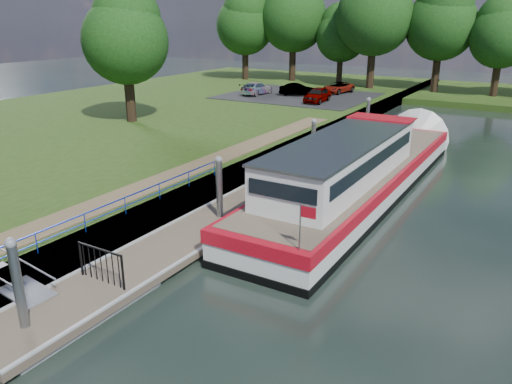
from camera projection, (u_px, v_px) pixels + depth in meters
The scene contains 17 objects.
ground at pixel (44, 329), 13.69m from camera, with size 160.00×160.00×0.00m, color black.
riverbank at pixel (60, 136), 34.44m from camera, with size 32.00×90.00×0.78m, color #243E11.
bank_edge at pixel (250, 169), 26.95m from camera, with size 1.10×90.00×0.78m, color #473D2D.
footpath at pixel (132, 192), 22.04m from camera, with size 1.60×40.00×0.05m, color brown.
carpark at pixel (298, 96), 49.55m from camera, with size 14.00×12.00×0.06m, color black.
blue_fence at pixel (61, 228), 17.02m from camera, with size 0.04×18.04×0.72m.
pontoon at pixel (273, 190), 24.16m from camera, with size 2.50×30.00×0.56m.
mooring_piles at pixel (273, 169), 23.80m from camera, with size 0.30×27.30×3.55m.
gangway at pixel (15, 284), 14.79m from camera, with size 2.58×1.00×0.92m.
gate_panel at pixel (101, 260), 15.09m from camera, with size 1.85×0.05×1.15m.
barge at pixel (363, 171), 24.17m from camera, with size 4.36×21.15×4.78m.
horizon_trees at pixel (428, 20), 51.30m from camera, with size 54.38×10.03×12.87m.
bank_tree_a at pixel (126, 34), 35.40m from camera, with size 6.12×6.12×9.72m.
car_a at pixel (317, 95), 45.30m from camera, with size 1.58×3.92×1.33m, color #999999.
car_b at pixel (297, 89), 49.24m from camera, with size 1.24×3.55×1.17m, color #999999.
car_c at pixel (257, 88), 49.90m from camera, with size 1.71×4.20×1.22m, color #999999.
car_d at pixel (338, 88), 50.87m from camera, with size 1.81×3.93×1.09m, color #999999.
Camera 1 is at (11.01, -7.03, 8.08)m, focal length 35.00 mm.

